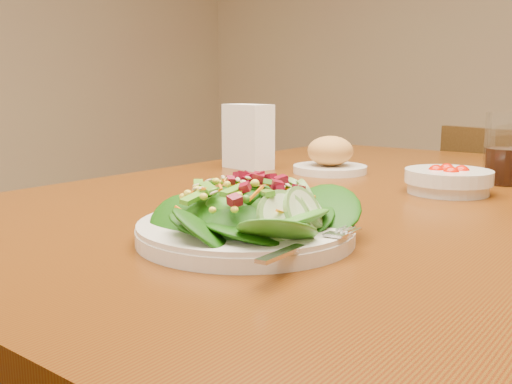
% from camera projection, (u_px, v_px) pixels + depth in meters
% --- Properties ---
extents(dining_table, '(0.90, 1.40, 0.75)m').
position_uv_depth(dining_table, '(345.00, 244.00, 1.03)').
color(dining_table, '#51300B').
rests_on(dining_table, ground_plane).
extents(chair_far, '(0.48, 0.48, 0.81)m').
position_uv_depth(chair_far, '(510.00, 254.00, 1.73)').
color(chair_far, '#3B2610').
rests_on(chair_far, ground_plane).
extents(salad_plate, '(0.26, 0.25, 0.07)m').
position_uv_depth(salad_plate, '(252.00, 219.00, 0.66)').
color(salad_plate, silver).
rests_on(salad_plate, dining_table).
extents(bread_plate, '(0.15, 0.15, 0.08)m').
position_uv_depth(bread_plate, '(330.00, 158.00, 1.19)').
color(bread_plate, silver).
rests_on(bread_plate, dining_table).
extents(tomato_bowl, '(0.14, 0.14, 0.05)m').
position_uv_depth(tomato_bowl, '(448.00, 180.00, 0.96)').
color(tomato_bowl, silver).
rests_on(tomato_bowl, dining_table).
extents(drinking_glass, '(0.08, 0.08, 0.13)m').
position_uv_depth(drinking_glass, '(505.00, 153.00, 1.05)').
color(drinking_glass, silver).
rests_on(drinking_glass, dining_table).
extents(napkin_holder, '(0.12, 0.08, 0.14)m').
position_uv_depth(napkin_holder, '(248.00, 135.00, 1.25)').
color(napkin_holder, white).
rests_on(napkin_holder, dining_table).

